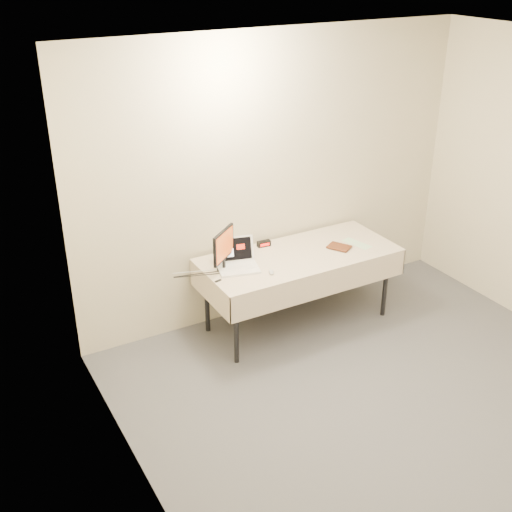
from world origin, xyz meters
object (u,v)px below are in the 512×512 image
monitor (224,247)px  book (336,241)px  table (299,260)px  laptop (237,261)px

monitor → book: size_ratio=1.83×
table → book: book is taller
table → book: (0.34, -0.11, 0.17)m
table → monitor: monitor is taller
book → laptop: bearing=140.1°
table → monitor: 0.80m
laptop → monitor: 0.21m
monitor → book: 1.10m
laptop → table: bearing=8.8°
table → laptop: size_ratio=4.40×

